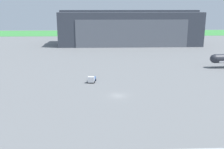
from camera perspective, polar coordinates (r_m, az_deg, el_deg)
name	(u,v)px	position (r m, az deg, el deg)	size (l,w,h in m)	color
ground_plane	(118,96)	(78.90, 1.27, -4.54)	(440.00, 440.00, 0.00)	slate
grass_field_strip	(106,33)	(264.15, -1.32, 8.86)	(440.00, 56.00, 0.08)	#38863D
maintenance_hangar	(129,28)	(184.76, 3.73, 9.86)	(92.81, 31.11, 22.98)	#383D47
pushback_tractor	(92,79)	(92.61, -4.37, -1.00)	(3.05, 4.81, 2.30)	silver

